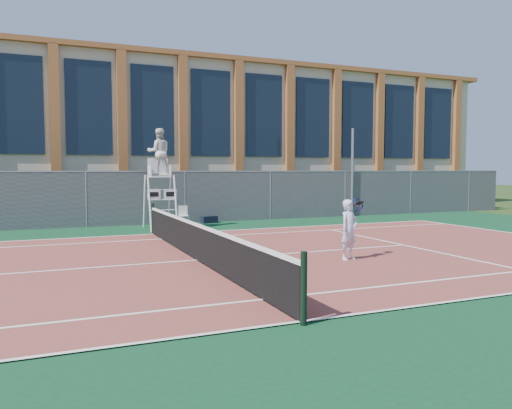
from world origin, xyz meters
name	(u,v)px	position (x,y,z in m)	size (l,w,h in m)	color
ground	(197,261)	(0.00, 0.00, 0.00)	(120.00, 120.00, 0.00)	#233814
apron	(187,255)	(0.00, 1.00, 0.01)	(36.00, 20.00, 0.01)	#0D3A1E
tennis_court	(197,260)	(0.00, 0.00, 0.02)	(23.77, 10.97, 0.02)	brown
tennis_net	(197,240)	(0.00, 0.00, 0.54)	(0.10, 11.30, 1.10)	black
fence	(137,199)	(0.00, 8.80, 1.10)	(40.00, 0.06, 2.20)	#595E60
hedge	(133,197)	(0.00, 10.00, 1.10)	(40.00, 1.40, 2.20)	black
building	(110,137)	(0.00, 17.95, 4.15)	(45.00, 10.60, 8.22)	beige
steel_pole	(352,173)	(10.34, 8.70, 2.15)	(0.12, 0.12, 4.29)	#9EA0A5
umpire_chair	(159,155)	(0.54, 7.05, 2.85)	(1.09, 1.68, 3.90)	white
plastic_chair	(183,214)	(1.72, 7.98, 0.48)	(0.39, 0.39, 0.80)	silver
sports_bag_near	(209,220)	(2.94, 8.37, 0.16)	(0.69, 0.28, 0.30)	black
sports_bag_far	(208,219)	(2.98, 8.60, 0.14)	(0.66, 0.29, 0.26)	black
tennis_player	(349,229)	(3.54, -1.40, 0.79)	(0.91, 0.68, 1.54)	silver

